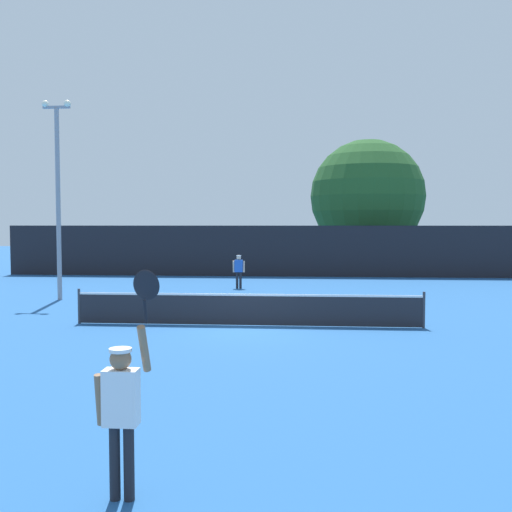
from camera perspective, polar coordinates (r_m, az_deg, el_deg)
name	(u,v)px	position (r m, az deg, el deg)	size (l,w,h in m)	color
ground_plane	(247,326)	(17.60, -0.84, -6.83)	(120.00, 120.00, 0.00)	#235693
tennis_net	(247,309)	(17.52, -0.84, -5.18)	(10.45, 0.08, 1.07)	#232328
perimeter_fence	(274,251)	(33.82, 1.76, 0.49)	(31.73, 0.12, 2.96)	black
player_serving	(122,399)	(6.75, -12.94, -13.51)	(0.68, 0.40, 2.55)	white
player_receiving	(239,268)	(27.55, -1.70, -1.21)	(0.57, 0.23, 1.57)	blue
tennis_ball	(143,338)	(15.82, -10.96, -7.90)	(0.07, 0.07, 0.07)	#CCE033
light_pole	(58,187)	(24.70, -18.80, 6.43)	(1.18, 0.28, 7.95)	gray
large_tree	(367,197)	(39.89, 10.84, 5.73)	(7.59, 7.59, 8.69)	brown
parked_car_near	(180,255)	(43.57, -7.48, 0.13)	(2.14, 4.30, 1.69)	black
parked_car_mid	(241,255)	(42.39, -1.52, 0.07)	(2.36, 4.39, 1.69)	#B7B7BC
parked_car_far	(436,259)	(39.85, 17.15, -0.26)	(2.41, 4.40, 1.69)	black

